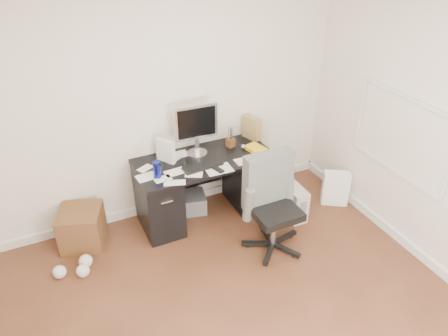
# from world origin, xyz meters

# --- Properties ---
(ground) EXTENTS (4.00, 4.00, 0.00)m
(ground) POSITION_xyz_m (0.00, 0.00, 0.00)
(ground) COLOR #4C2918
(ground) RESTS_ON ground
(room_shell) EXTENTS (4.02, 4.02, 2.71)m
(room_shell) POSITION_xyz_m (0.03, 0.03, 1.66)
(room_shell) COLOR beige
(room_shell) RESTS_ON ground
(desk) EXTENTS (1.50, 0.70, 0.75)m
(desk) POSITION_xyz_m (0.30, 1.65, 0.40)
(desk) COLOR black
(desk) RESTS_ON ground
(loose_papers) EXTENTS (1.10, 0.60, 0.00)m
(loose_papers) POSITION_xyz_m (0.10, 1.60, 0.75)
(loose_papers) COLOR silver
(loose_papers) RESTS_ON desk
(lcd_monitor) EXTENTS (0.49, 0.29, 0.60)m
(lcd_monitor) POSITION_xyz_m (0.27, 1.78, 1.05)
(lcd_monitor) COLOR silver
(lcd_monitor) RESTS_ON desk
(keyboard) EXTENTS (0.44, 0.18, 0.02)m
(keyboard) POSITION_xyz_m (0.21, 1.50, 0.76)
(keyboard) COLOR black
(keyboard) RESTS_ON desk
(computer_mouse) EXTENTS (0.08, 0.08, 0.06)m
(computer_mouse) POSITION_xyz_m (0.78, 1.66, 0.78)
(computer_mouse) COLOR silver
(computer_mouse) RESTS_ON desk
(travel_mug) EXTENTS (0.10, 0.10, 0.18)m
(travel_mug) POSITION_xyz_m (-0.27, 1.52, 0.84)
(travel_mug) COLOR navy
(travel_mug) RESTS_ON desk
(white_binder) EXTENTS (0.20, 0.24, 0.26)m
(white_binder) POSITION_xyz_m (-0.09, 1.78, 0.88)
(white_binder) COLOR silver
(white_binder) RESTS_ON desk
(magazine_file) EXTENTS (0.18, 0.25, 0.27)m
(magazine_file) POSITION_xyz_m (0.99, 1.86, 0.88)
(magazine_file) COLOR #9F814D
(magazine_file) RESTS_ON desk
(pen_cup) EXTENTS (0.12, 0.12, 0.25)m
(pen_cup) POSITION_xyz_m (0.68, 1.78, 0.87)
(pen_cup) COLOR #533017
(pen_cup) RESTS_ON desk
(yellow_book) EXTENTS (0.23, 0.27, 0.04)m
(yellow_book) POSITION_xyz_m (0.90, 1.58, 0.77)
(yellow_book) COLOR yellow
(yellow_book) RESTS_ON desk
(paper_remote) EXTENTS (0.29, 0.24, 0.02)m
(paper_remote) POSITION_xyz_m (0.35, 1.39, 0.76)
(paper_remote) COLOR silver
(paper_remote) RESTS_ON desk
(office_chair) EXTENTS (0.60, 0.60, 1.05)m
(office_chair) POSITION_xyz_m (0.71, 0.83, 0.53)
(office_chair) COLOR #535653
(office_chair) RESTS_ON ground
(pc_tower) EXTENTS (0.18, 0.40, 0.39)m
(pc_tower) POSITION_xyz_m (1.20, 1.20, 0.20)
(pc_tower) COLOR beige
(pc_tower) RESTS_ON ground
(shopping_bag) EXTENTS (0.38, 0.35, 0.42)m
(shopping_bag) POSITION_xyz_m (1.80, 1.20, 0.21)
(shopping_bag) COLOR white
(shopping_bag) RESTS_ON ground
(wicker_basket) EXTENTS (0.55, 0.55, 0.42)m
(wicker_basket) POSITION_xyz_m (-1.08, 1.74, 0.21)
(wicker_basket) COLOR #4F2D17
(wicker_basket) RESTS_ON ground
(desk_printer) EXTENTS (0.42, 0.37, 0.21)m
(desk_printer) POSITION_xyz_m (0.16, 1.80, 0.11)
(desk_printer) COLOR slate
(desk_printer) RESTS_ON ground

